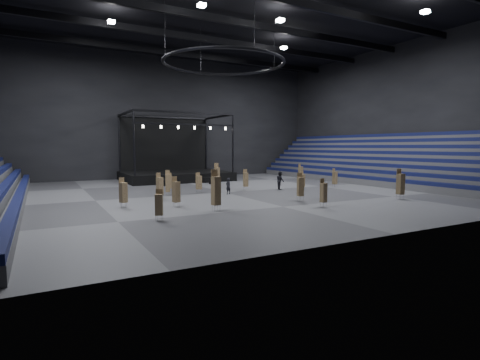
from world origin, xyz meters
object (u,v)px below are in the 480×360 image
chair_stack_7 (217,176)px  chair_stack_15 (123,192)px  chair_stack_10 (302,180)px  crew_member (280,180)px  flight_case_mid (214,181)px  chair_stack_5 (335,177)px  chair_stack_1 (323,192)px  chair_stack_2 (216,190)px  chair_stack_4 (170,182)px  chair_stack_8 (160,186)px  chair_stack_11 (301,172)px  chair_stack_13 (246,179)px  man_center (228,186)px  chair_stack_14 (168,183)px  chair_stack_12 (159,204)px  flight_case_right (207,180)px  chair_stack_3 (176,191)px  chair_stack_0 (199,182)px  flight_case_left (167,183)px  stage (174,170)px  chair_stack_6 (300,186)px  chair_stack_9 (400,183)px

chair_stack_7 → chair_stack_15: size_ratio=1.23×
chair_stack_10 → crew_member: 2.45m
flight_case_mid → chair_stack_5: bearing=-43.7°
chair_stack_1 → chair_stack_2: chair_stack_2 is taller
chair_stack_1 → chair_stack_10: 10.84m
chair_stack_5 → chair_stack_2: bearing=-167.6°
chair_stack_4 → chair_stack_8: (-2.51, -5.01, 0.17)m
chair_stack_10 → chair_stack_11: size_ratio=0.86×
chair_stack_13 → man_center: (-3.29, -2.36, -0.36)m
chair_stack_14 → crew_member: (12.42, -0.87, -0.26)m
chair_stack_12 → chair_stack_14: bearing=95.0°
flight_case_right → chair_stack_3: chair_stack_3 is taller
chair_stack_13 → man_center: bearing=-135.7°
chair_stack_0 → crew_member: 9.15m
chair_stack_4 → man_center: 6.39m
crew_member → chair_stack_2: bearing=143.2°
chair_stack_8 → man_center: size_ratio=1.47×
crew_member → chair_stack_14: bearing=101.6°
flight_case_mid → chair_stack_11: 11.73m
flight_case_left → chair_stack_7: 6.94m
chair_stack_11 → chair_stack_12: chair_stack_11 is taller
stage → chair_stack_12: (-10.13, -27.64, -0.37)m
chair_stack_0 → chair_stack_2: (-2.91, -10.47, 0.43)m
chair_stack_5 → flight_case_right: bearing=121.4°
flight_case_right → chair_stack_8: bearing=-128.5°
flight_case_right → chair_stack_10: (5.65, -12.71, 0.73)m
chair_stack_5 → chair_stack_14: chair_stack_14 is taller
chair_stack_6 → chair_stack_8: 12.37m
chair_stack_4 → chair_stack_9: bearing=-32.7°
flight_case_right → man_center: bearing=-103.3°
chair_stack_3 → man_center: bearing=16.0°
crew_member → chair_stack_4: bearing=88.5°
chair_stack_8 → chair_stack_10: bearing=-20.8°
chair_stack_9 → chair_stack_11: chair_stack_9 is taller
man_center → chair_stack_7: bearing=-121.4°
chair_stack_6 → chair_stack_11: (10.75, 13.97, -0.01)m
flight_case_mid → chair_stack_6: chair_stack_6 is taller
chair_stack_4 → chair_stack_11: size_ratio=0.82×
chair_stack_8 → flight_case_mid: bearing=27.0°
flight_case_mid → chair_stack_6: 16.95m
chair_stack_11 → chair_stack_15: 27.18m
flight_case_left → man_center: size_ratio=0.71×
flight_case_right → chair_stack_1: (0.37, -22.18, 0.78)m
chair_stack_3 → flight_case_left: bearing=55.4°
chair_stack_10 → crew_member: bearing=137.9°
stage → chair_stack_12: bearing=-110.1°
chair_stack_4 → chair_stack_6: 13.96m
chair_stack_11 → chair_stack_14: chair_stack_14 is taller
chair_stack_12 → man_center: chair_stack_12 is taller
chair_stack_3 → chair_stack_0: bearing=36.6°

